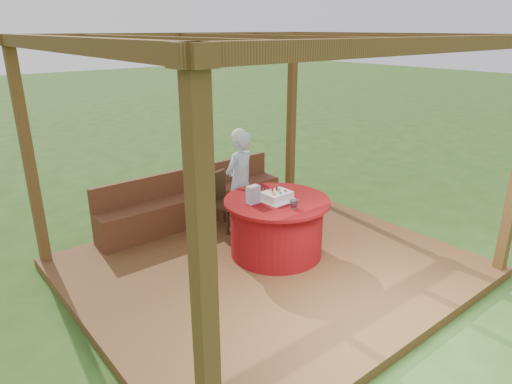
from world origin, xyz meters
TOP-DOWN VIEW (x-y plane):
  - ground at (0.00, 0.00)m, footprint 60.00×60.00m
  - deck at (0.00, 0.00)m, footprint 4.50×4.00m
  - pergola at (0.00, 0.00)m, footprint 4.50×4.00m
  - bench at (0.00, 1.72)m, footprint 3.00×0.42m
  - table at (0.25, 0.14)m, footprint 1.34×1.34m
  - chair at (0.19, 1.27)m, footprint 0.47×0.47m
  - elderly_woman at (0.36, 1.06)m, footprint 0.59×0.46m
  - birthday_cake at (0.24, 0.14)m, footprint 0.41×0.41m
  - gift_bag at (-0.05, 0.24)m, footprint 0.16×0.10m
  - drinking_glass at (0.21, -0.20)m, footprint 0.14×0.14m

SIDE VIEW (x-z plane):
  - ground at x=0.00m, z-range 0.00..0.00m
  - deck at x=0.00m, z-range 0.00..0.12m
  - bench at x=0.00m, z-range -0.02..0.79m
  - table at x=0.25m, z-range 0.13..0.88m
  - chair at x=0.19m, z-range 0.15..0.99m
  - elderly_woman at x=0.36m, z-range 0.12..1.61m
  - drinking_glass at x=0.21m, z-range 0.87..0.97m
  - birthday_cake at x=0.24m, z-range 0.84..1.02m
  - gift_bag at x=-0.05m, z-range 0.87..1.09m
  - pergola at x=0.00m, z-range 1.05..3.77m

